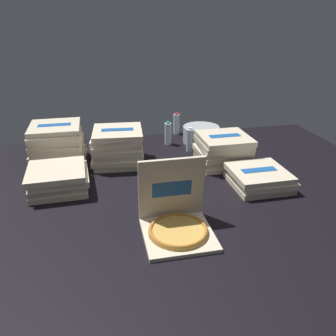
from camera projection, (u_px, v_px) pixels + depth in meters
ground_plane at (175, 195)px, 2.23m from camera, size 3.20×2.40×0.02m
open_pizza_box at (176, 220)px, 1.81m from camera, size 0.37×0.38×0.39m
pizza_stack_center_far at (117, 147)px, 2.62m from camera, size 0.42×0.42×0.27m
pizza_stack_right_far at (259, 178)px, 2.30m from camera, size 0.39×0.38×0.12m
pizza_stack_right_mid at (223, 150)px, 2.62m from camera, size 0.39×0.39×0.24m
pizza_stack_center_near at (58, 179)px, 2.25m from camera, size 0.40×0.40×0.16m
pizza_stack_left_near at (57, 145)px, 2.61m from camera, size 0.42×0.41×0.31m
ice_bucket at (201, 134)px, 3.08m from camera, size 0.33×0.33×0.15m
water_bottle_0 at (168, 134)px, 3.02m from camera, size 0.06×0.06×0.21m
water_bottle_1 at (176, 124)px, 3.29m from camera, size 0.06×0.06×0.21m
water_bottle_2 at (190, 140)px, 2.87m from camera, size 0.06×0.06×0.21m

